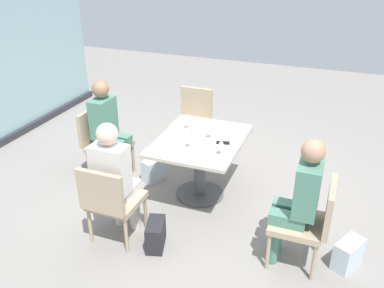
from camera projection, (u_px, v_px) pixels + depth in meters
ground_plane at (200, 194)px, 4.85m from camera, size 12.00×12.00×0.00m
dining_table_main at (200, 154)px, 4.60m from camera, size 1.16×0.92×0.73m
chair_front_left at (309, 219)px, 3.60m from camera, size 0.46×0.50×0.87m
chair_far_left at (111, 199)px, 3.88m from camera, size 0.50×0.46×0.87m
chair_near_window at (102, 140)px, 5.04m from camera, size 0.46×0.51×0.87m
chair_far_right at (193, 117)px, 5.70m from camera, size 0.50×0.46×0.87m
person_front_left at (299, 197)px, 3.55m from camera, size 0.34×0.39×1.26m
person_far_left at (115, 175)px, 3.88m from camera, size 0.39×0.34×1.26m
person_near_window at (108, 126)px, 4.91m from camera, size 0.34×0.39×1.26m
wine_glass_0 at (221, 143)px, 4.13m from camera, size 0.07×0.07×0.18m
wine_glass_1 at (188, 118)px, 4.72m from camera, size 0.07×0.07×0.18m
wine_glass_2 at (189, 136)px, 4.28m from camera, size 0.07×0.07×0.18m
wine_glass_3 at (210, 127)px, 4.48m from camera, size 0.07×0.07×0.18m
coffee_cup at (195, 128)px, 4.67m from camera, size 0.08×0.08×0.09m
cell_phone_on_table at (223, 143)px, 4.43m from camera, size 0.10×0.16×0.01m
handbag_0 at (348, 254)px, 3.72m from camera, size 0.34×0.28×0.28m
handbag_1 at (156, 234)px, 3.97m from camera, size 0.33×0.24×0.28m
handbag_2 at (154, 169)px, 5.10m from camera, size 0.34×0.26×0.28m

